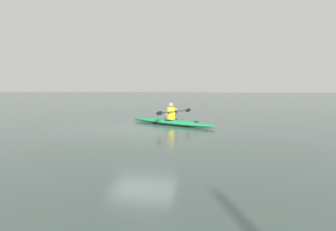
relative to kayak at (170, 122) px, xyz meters
The scene contains 3 objects.
ground_plane 1.69m from the kayak, 60.44° to the left, with size 160.00×160.00×0.00m, color #384742.
kayak is the anchor object (origin of this frame).
kayaker 0.43m from the kayak, 149.95° to the left, with size 1.22×2.08×0.73m.
Camera 1 is at (-2.85, 10.68, 1.64)m, focal length 30.25 mm.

